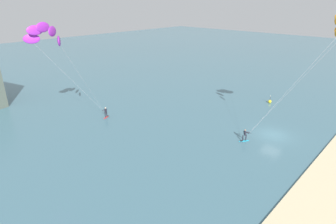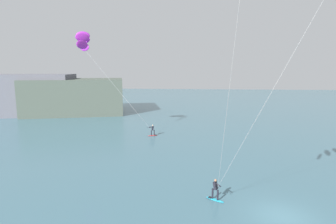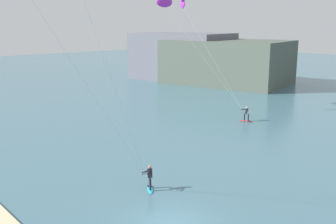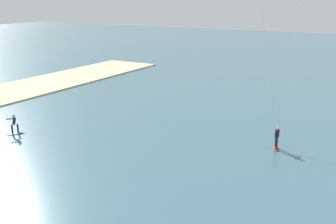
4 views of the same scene
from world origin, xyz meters
name	(u,v)px [view 1 (image 1 of 4)]	position (x,y,z in m)	size (l,w,h in m)	color
ground_plane	(273,135)	(0.00, 0.00, 0.00)	(240.00, 240.00, 0.00)	#426B7A
kitesurfer_mid_water	(47,38)	(-20.51, 18.93, 13.10)	(11.21, 6.20, 14.86)	red
marker_buoy	(270,101)	(11.86, 5.91, 0.30)	(0.56, 0.56, 1.38)	yellow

